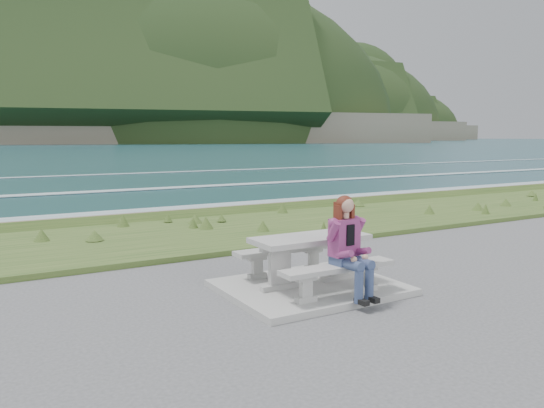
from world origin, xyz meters
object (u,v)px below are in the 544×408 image
Objects in this scene: bench_landward at (338,272)px; seated_woman at (351,261)px; bench_seaward at (286,253)px; picnic_table at (310,247)px.

bench_landward is 0.26m from seated_woman.
bench_landward is 1.00× the size of bench_seaward.
bench_landward is 1.26× the size of seated_woman.
picnic_table is 1.00× the size of bench_seaward.
seated_woman is (0.13, -0.14, 0.18)m from bench_landward.
seated_woman reaches higher than bench_landward.
picnic_table is at bearing 94.14° from seated_woman.
picnic_table is 1.00× the size of bench_landward.
picnic_table is 0.85m from seated_woman.
bench_seaward is (0.00, 1.40, 0.00)m from bench_landward.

